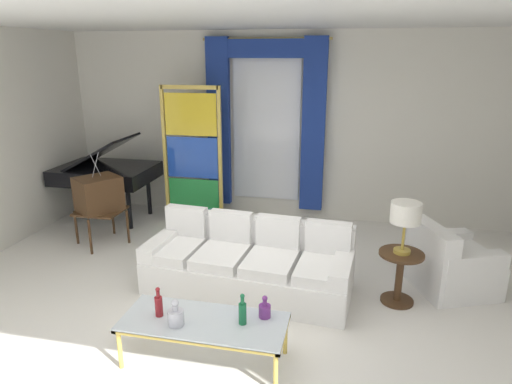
# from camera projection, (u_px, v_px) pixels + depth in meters

# --- Properties ---
(ground_plane) EXTENTS (16.00, 16.00, 0.00)m
(ground_plane) POSITION_uv_depth(u_px,v_px,m) (238.00, 308.00, 4.88)
(ground_plane) COLOR white
(wall_rear) EXTENTS (8.00, 0.12, 3.00)m
(wall_rear) POSITION_uv_depth(u_px,v_px,m) (284.00, 127.00, 7.29)
(wall_rear) COLOR white
(wall_rear) RESTS_ON ground
(ceiling_slab) EXTENTS (8.00, 7.60, 0.04)m
(ceiling_slab) POSITION_uv_depth(u_px,v_px,m) (253.00, 17.00, 4.73)
(ceiling_slab) COLOR white
(curtained_window) EXTENTS (2.00, 0.17, 2.70)m
(curtained_window) POSITION_uv_depth(u_px,v_px,m) (265.00, 113.00, 7.12)
(curtained_window) COLOR white
(curtained_window) RESTS_ON ground
(couch_white_long) EXTENTS (2.40, 1.10, 0.86)m
(couch_white_long) POSITION_uv_depth(u_px,v_px,m) (250.00, 264.00, 5.22)
(couch_white_long) COLOR white
(couch_white_long) RESTS_ON ground
(coffee_table) EXTENTS (1.46, 0.59, 0.41)m
(coffee_table) POSITION_uv_depth(u_px,v_px,m) (204.00, 324.00, 3.94)
(coffee_table) COLOR silver
(coffee_table) RESTS_ON ground
(bottle_blue_decanter) EXTENTS (0.11, 0.11, 0.21)m
(bottle_blue_decanter) POSITION_uv_depth(u_px,v_px,m) (265.00, 310.00, 3.96)
(bottle_blue_decanter) COLOR #753384
(bottle_blue_decanter) RESTS_ON coffee_table
(bottle_crystal_tall) EXTENTS (0.14, 0.14, 0.25)m
(bottle_crystal_tall) POSITION_uv_depth(u_px,v_px,m) (176.00, 316.00, 3.84)
(bottle_crystal_tall) COLOR silver
(bottle_crystal_tall) RESTS_ON coffee_table
(bottle_amber_squat) EXTENTS (0.07, 0.07, 0.28)m
(bottle_amber_squat) POSITION_uv_depth(u_px,v_px,m) (159.00, 305.00, 3.97)
(bottle_amber_squat) COLOR maroon
(bottle_amber_squat) RESTS_ON coffee_table
(bottle_ruby_flask) EXTENTS (0.07, 0.07, 0.29)m
(bottle_ruby_flask) POSITION_uv_depth(u_px,v_px,m) (243.00, 312.00, 3.85)
(bottle_ruby_flask) COLOR #196B3D
(bottle_ruby_flask) RESTS_ON coffee_table
(vintage_tv) EXTENTS (0.75, 0.77, 1.35)m
(vintage_tv) POSITION_uv_depth(u_px,v_px,m) (99.00, 196.00, 6.33)
(vintage_tv) COLOR #472D19
(vintage_tv) RESTS_ON ground
(armchair_white) EXTENTS (1.06, 1.05, 0.80)m
(armchair_white) POSITION_uv_depth(u_px,v_px,m) (449.00, 266.00, 5.20)
(armchair_white) COLOR white
(armchair_white) RESTS_ON ground
(stained_glass_divider) EXTENTS (0.95, 0.05, 2.20)m
(stained_glass_divider) POSITION_uv_depth(u_px,v_px,m) (193.00, 160.00, 6.97)
(stained_glass_divider) COLOR gold
(stained_glass_divider) RESTS_ON ground
(peacock_figurine) EXTENTS (0.44, 0.60, 0.50)m
(peacock_figurine) POSITION_uv_depth(u_px,v_px,m) (212.00, 224.00, 6.68)
(peacock_figurine) COLOR beige
(peacock_figurine) RESTS_ON ground
(round_side_table) EXTENTS (0.48, 0.48, 0.59)m
(round_side_table) POSITION_uv_depth(u_px,v_px,m) (400.00, 273.00, 4.90)
(round_side_table) COLOR #472D19
(round_side_table) RESTS_ON ground
(table_lamp_brass) EXTENTS (0.32, 0.32, 0.57)m
(table_lamp_brass) POSITION_uv_depth(u_px,v_px,m) (406.00, 215.00, 4.70)
(table_lamp_brass) COLOR #B29338
(table_lamp_brass) RESTS_ON round_side_table
(grand_piano) EXTENTS (1.50, 1.10, 1.40)m
(grand_piano) POSITION_uv_depth(u_px,v_px,m) (106.00, 172.00, 7.30)
(grand_piano) COLOR black
(grand_piano) RESTS_ON ground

